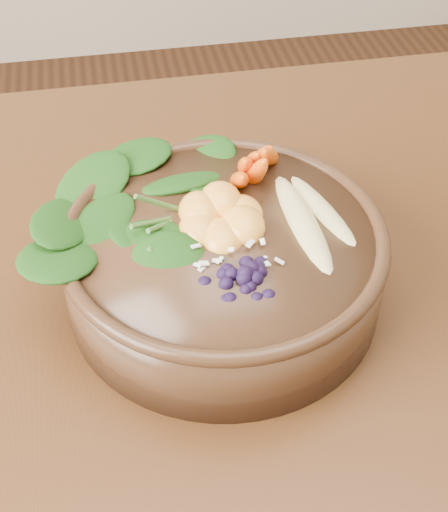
{
  "coord_description": "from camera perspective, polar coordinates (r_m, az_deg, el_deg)",
  "views": [
    {
      "loc": [
        -0.23,
        -0.31,
        1.18
      ],
      "look_at": [
        -0.16,
        0.09,
        0.79
      ],
      "focal_mm": 50.0,
      "sensor_mm": 36.0,
      "label": 1
    }
  ],
  "objects": [
    {
      "name": "mandarin_cluster",
      "position": [
        0.55,
        -0.22,
        4.0
      ],
      "size": [
        0.08,
        0.08,
        0.03
      ],
      "primitive_type": null,
      "rotation": [
        0.0,
        0.0,
        0.06
      ],
      "color": "orange",
      "rests_on": "stoneware_bowl"
    },
    {
      "name": "kale_heap",
      "position": [
        0.56,
        -5.16,
        6.01
      ],
      "size": [
        0.17,
        0.16,
        0.04
      ],
      "primitive_type": null,
      "rotation": [
        0.0,
        0.0,
        0.06
      ],
      "color": "#1B4512",
      "rests_on": "stoneware_bowl"
    },
    {
      "name": "dining_table",
      "position": [
        0.65,
        15.56,
        -12.24
      ],
      "size": [
        1.6,
        0.9,
        0.75
      ],
      "color": "#331C0C",
      "rests_on": "ground"
    },
    {
      "name": "stoneware_bowl",
      "position": [
        0.57,
        0.0,
        -0.74
      ],
      "size": [
        0.27,
        0.27,
        0.07
      ],
      "primitive_type": "cylinder",
      "rotation": [
        0.0,
        0.0,
        0.06
      ],
      "color": "#402817",
      "rests_on": "dining_table"
    },
    {
      "name": "banana_halves",
      "position": [
        0.56,
        7.18,
        4.19
      ],
      "size": [
        0.06,
        0.14,
        0.02
      ],
      "rotation": [
        0.0,
        0.0,
        0.06
      ],
      "color": "#E0CC84",
      "rests_on": "stoneware_bowl"
    },
    {
      "name": "coconut_flakes",
      "position": [
        0.53,
        0.64,
        0.94
      ],
      "size": [
        0.08,
        0.07,
        0.01
      ],
      "primitive_type": null,
      "rotation": [
        0.0,
        0.0,
        0.06
      ],
      "color": "white",
      "rests_on": "stoneware_bowl"
    },
    {
      "name": "blueberry_pile",
      "position": [
        0.49,
        1.76,
        -0.47
      ],
      "size": [
        0.12,
        0.09,
        0.03
      ],
      "primitive_type": null,
      "rotation": [
        0.0,
        0.0,
        0.06
      ],
      "color": "black",
      "rests_on": "stoneware_bowl"
    },
    {
      "name": "carrot_cluster",
      "position": [
        0.58,
        2.7,
        9.37
      ],
      "size": [
        0.06,
        0.06,
        0.07
      ],
      "primitive_type": null,
      "rotation": [
        0.0,
        0.0,
        0.06
      ],
      "color": "#FF5C0C",
      "rests_on": "stoneware_bowl"
    }
  ]
}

